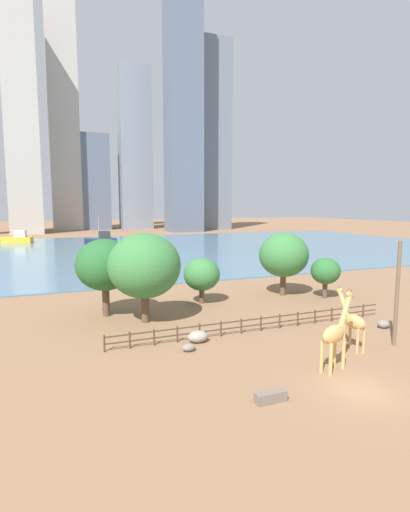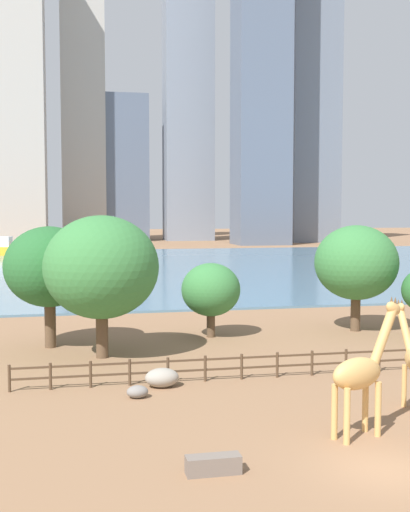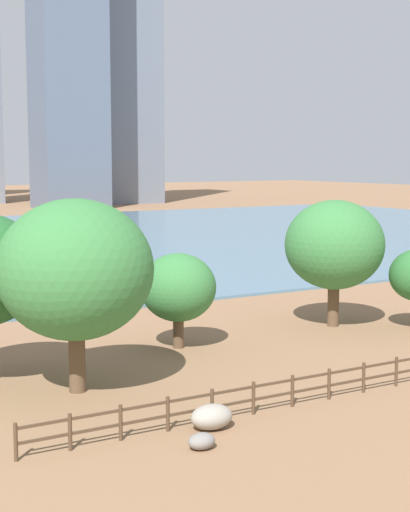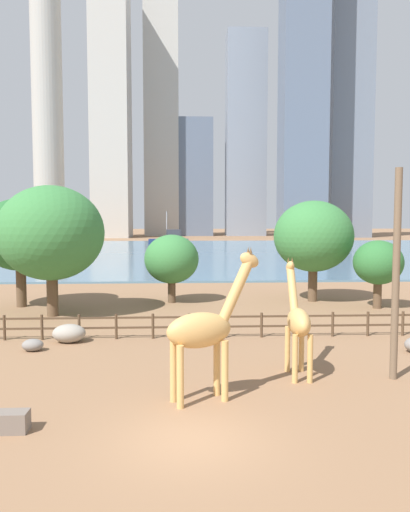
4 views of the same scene
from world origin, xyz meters
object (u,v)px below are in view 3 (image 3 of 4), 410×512
Objects in this scene: boulder_by_pole at (202,441)px; tree_left_large at (178,288)px; tree_right_small at (334,245)px; boulder_small at (212,417)px; tree_right_tall at (75,270)px.

boulder_by_pole is 0.20× the size of tree_left_large.
tree_left_large is 10.67m from tree_right_small.
tree_left_large reaches higher than boulder_by_pole.
boulder_by_pole is 0.60× the size of boulder_small.
boulder_by_pole is at bearing -130.52° from boulder_small.
tree_right_tall is at bearing -147.82° from tree_left_large.
tree_right_tall reaches higher than boulder_by_pole.
boulder_small is 0.20× the size of tree_right_tall.
tree_right_small is at bearing 14.91° from tree_right_tall.
tree_left_large is at bearing 32.18° from tree_right_tall.
boulder_small is (1.34, 1.57, 0.17)m from boulder_by_pole.
tree_left_large is 0.67× the size of tree_right_small.
tree_right_tall is at bearing 110.20° from boulder_small.
boulder_by_pole is at bearing -81.92° from tree_right_tall.
tree_right_small reaches higher than tree_left_large.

